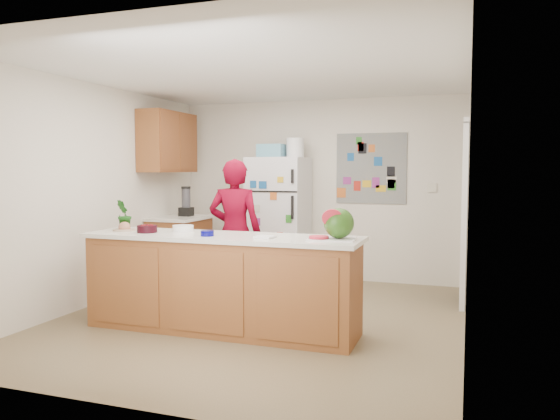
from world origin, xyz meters
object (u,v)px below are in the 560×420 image
(refrigerator, at_px, (279,220))
(cherry_bowl, at_px, (147,229))
(person, at_px, (235,233))
(watermelon, at_px, (339,223))

(refrigerator, height_order, cherry_bowl, refrigerator)
(person, bearing_deg, cherry_bowl, 55.49)
(person, bearing_deg, watermelon, 138.12)
(cherry_bowl, bearing_deg, person, 63.85)
(person, xyz_separation_m, watermelon, (1.41, -0.93, 0.24))
(cherry_bowl, bearing_deg, watermelon, 2.27)
(refrigerator, distance_m, person, 1.43)
(watermelon, distance_m, cherry_bowl, 1.90)
(refrigerator, relative_size, person, 1.03)
(person, distance_m, watermelon, 1.70)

